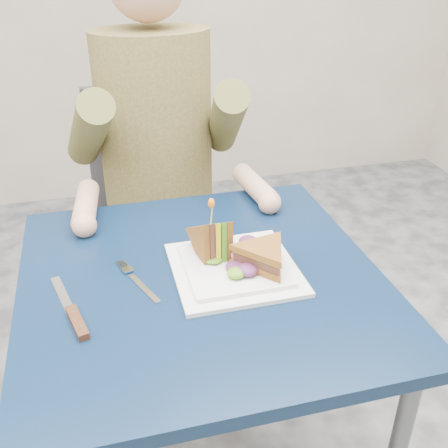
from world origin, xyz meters
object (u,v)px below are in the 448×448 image
object	(u,v)px
sandwich_flat	(263,256)
fork	(138,282)
knife	(74,317)
chair	(157,204)
plate	(234,268)
table	(202,305)
diner	(155,107)
sandwich_upright	(212,241)

from	to	relation	value
sandwich_flat	fork	size ratio (longest dim) A/B	1.17
knife	chair	bearing A→B (deg)	72.02
chair	knife	distance (m)	0.87
plate	knife	bearing A→B (deg)	-166.86
table	diner	xyz separation A→B (m)	(-0.00, 0.61, 0.26)
sandwich_flat	fork	distance (m)	0.27
sandwich_upright	fork	bearing A→B (deg)	-168.24
sandwich_flat	sandwich_upright	distance (m)	0.12
table	sandwich_upright	distance (m)	0.14
diner	sandwich_upright	world-z (taller)	diner
table	sandwich_flat	bearing A→B (deg)	-12.38
diner	knife	world-z (taller)	diner
chair	table	bearing A→B (deg)	-90.00
plate	sandwich_upright	size ratio (longest dim) A/B	1.80
chair	plate	bearing A→B (deg)	-84.35
plate	sandwich_flat	size ratio (longest dim) A/B	1.29
plate	fork	world-z (taller)	plate
sandwich_upright	chair	bearing A→B (deg)	92.83
sandwich_upright	knife	xyz separation A→B (m)	(-0.29, -0.12, -0.05)
sandwich_flat	fork	world-z (taller)	sandwich_flat
diner	sandwich_flat	xyz separation A→B (m)	(0.13, -0.64, -0.14)
chair	diner	size ratio (longest dim) A/B	1.25
chair	plate	world-z (taller)	chair
plate	sandwich_upright	world-z (taller)	sandwich_upright
chair	sandwich_upright	xyz separation A→B (m)	(0.03, -0.68, 0.24)
knife	diner	bearing A→B (deg)	69.33
sandwich_upright	fork	size ratio (longest dim) A/B	0.83
plate	sandwich_flat	xyz separation A→B (m)	(0.06, -0.02, 0.04)
plate	fork	size ratio (longest dim) A/B	1.50
plate	knife	xyz separation A→B (m)	(-0.33, -0.08, -0.00)
diner	sandwich_upright	distance (m)	0.58
chair	diner	world-z (taller)	diner
plate	sandwich_upright	xyz separation A→B (m)	(-0.04, 0.05, 0.05)
sandwich_upright	fork	distance (m)	0.18
plate	sandwich_upright	bearing A→B (deg)	130.30
knife	sandwich_upright	bearing A→B (deg)	22.62
sandwich_flat	knife	size ratio (longest dim) A/B	0.92
chair	fork	xyz separation A→B (m)	(-0.13, -0.72, 0.19)
sandwich_upright	knife	bearing A→B (deg)	-157.38
diner	knife	distance (m)	0.76
chair	knife	bearing A→B (deg)	-107.98
plate	knife	distance (m)	0.34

